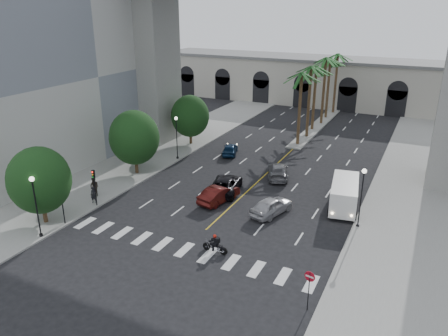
% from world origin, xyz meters
% --- Properties ---
extents(ground, '(140.00, 140.00, 0.00)m').
position_xyz_m(ground, '(0.00, 0.00, 0.00)').
color(ground, black).
rests_on(ground, ground).
extents(sidewalk_left, '(8.00, 100.00, 0.15)m').
position_xyz_m(sidewalk_left, '(-15.00, 15.00, 0.07)').
color(sidewalk_left, gray).
rests_on(sidewalk_left, ground).
extents(sidewalk_right, '(8.00, 100.00, 0.15)m').
position_xyz_m(sidewalk_right, '(15.00, 15.00, 0.07)').
color(sidewalk_right, gray).
rests_on(sidewalk_right, ground).
extents(median, '(2.00, 24.00, 0.20)m').
position_xyz_m(median, '(0.00, 38.00, 0.10)').
color(median, gray).
rests_on(median, ground).
extents(building_left, '(16.50, 32.50, 20.60)m').
position_xyz_m(building_left, '(-27.00, 12.00, 10.31)').
color(building_left, '#B8B8B4').
rests_on(building_left, ground).
extents(pier_building, '(71.00, 10.50, 8.50)m').
position_xyz_m(pier_building, '(0.00, 55.00, 4.27)').
color(pier_building, '#B4B1A2').
rests_on(pier_building, ground).
extents(palm_a, '(3.20, 3.20, 10.30)m').
position_xyz_m(palm_a, '(0.00, 28.00, 9.10)').
color(palm_a, '#47331E').
rests_on(palm_a, ground).
extents(palm_b, '(3.20, 3.20, 10.60)m').
position_xyz_m(palm_b, '(0.10, 32.00, 9.37)').
color(palm_b, '#47331E').
rests_on(palm_b, ground).
extents(palm_c, '(3.20, 3.20, 10.10)m').
position_xyz_m(palm_c, '(-0.20, 36.00, 8.91)').
color(palm_c, '#47331E').
rests_on(palm_c, ground).
extents(palm_d, '(3.20, 3.20, 10.90)m').
position_xyz_m(palm_d, '(0.15, 40.00, 9.65)').
color(palm_d, '#47331E').
rests_on(palm_d, ground).
extents(palm_e, '(3.20, 3.20, 10.40)m').
position_xyz_m(palm_e, '(-0.10, 44.00, 9.19)').
color(palm_e, '#47331E').
rests_on(palm_e, ground).
extents(palm_f, '(3.20, 3.20, 10.70)m').
position_xyz_m(palm_f, '(0.20, 48.00, 9.46)').
color(palm_f, '#47331E').
rests_on(palm_f, ground).
extents(street_tree_near, '(5.20, 5.20, 6.89)m').
position_xyz_m(street_tree_near, '(-13.00, -3.00, 4.02)').
color(street_tree_near, '#382616').
rests_on(street_tree_near, ground).
extents(street_tree_mid, '(5.44, 5.44, 7.21)m').
position_xyz_m(street_tree_mid, '(-13.00, 10.00, 4.21)').
color(street_tree_mid, '#382616').
rests_on(street_tree_mid, ground).
extents(street_tree_far, '(5.04, 5.04, 6.68)m').
position_xyz_m(street_tree_far, '(-13.00, 22.00, 3.90)').
color(street_tree_far, '#382616').
rests_on(street_tree_far, ground).
extents(lamp_post_left_near, '(0.40, 0.40, 5.35)m').
position_xyz_m(lamp_post_left_near, '(-11.40, -5.00, 3.22)').
color(lamp_post_left_near, black).
rests_on(lamp_post_left_near, ground).
extents(lamp_post_left_far, '(0.40, 0.40, 5.35)m').
position_xyz_m(lamp_post_left_far, '(-11.40, 16.00, 3.22)').
color(lamp_post_left_far, black).
rests_on(lamp_post_left_far, ground).
extents(lamp_post_right, '(0.40, 0.40, 5.35)m').
position_xyz_m(lamp_post_right, '(11.40, 8.00, 3.22)').
color(lamp_post_right, black).
rests_on(lamp_post_right, ground).
extents(traffic_signal_near, '(0.25, 0.18, 3.65)m').
position_xyz_m(traffic_signal_near, '(-11.30, -2.50, 2.51)').
color(traffic_signal_near, black).
rests_on(traffic_signal_near, ground).
extents(traffic_signal_far, '(0.25, 0.18, 3.65)m').
position_xyz_m(traffic_signal_far, '(-11.30, 1.50, 2.51)').
color(traffic_signal_far, black).
rests_on(traffic_signal_far, ground).
extents(motorcycle_rider, '(2.13, 0.57, 1.53)m').
position_xyz_m(motorcycle_rider, '(2.37, -0.79, 0.69)').
color(motorcycle_rider, black).
rests_on(motorcycle_rider, ground).
extents(car_a, '(3.12, 5.00, 1.59)m').
position_xyz_m(car_a, '(3.89, 7.20, 0.79)').
color(car_a, '#ACABB0').
rests_on(car_a, ground).
extents(car_b, '(2.59, 5.00, 1.57)m').
position_xyz_m(car_b, '(-1.50, 7.48, 0.78)').
color(car_b, '#440F0D').
rests_on(car_b, ground).
extents(car_c, '(3.74, 6.15, 1.59)m').
position_xyz_m(car_c, '(-1.96, 9.83, 0.80)').
color(car_c, black).
rests_on(car_c, ground).
extents(car_d, '(3.79, 5.62, 1.51)m').
position_xyz_m(car_d, '(1.50, 15.88, 0.76)').
color(car_d, slate).
rests_on(car_d, ground).
extents(car_e, '(2.88, 4.47, 1.42)m').
position_xyz_m(car_e, '(-6.49, 20.55, 0.71)').
color(car_e, '#0F2746').
rests_on(car_e, ground).
extents(cargo_van, '(3.24, 6.44, 2.63)m').
position_xyz_m(cargo_van, '(9.51, 11.17, 1.46)').
color(cargo_van, white).
rests_on(cargo_van, ground).
extents(pedestrian_a, '(0.69, 0.60, 1.58)m').
position_xyz_m(pedestrian_a, '(-11.87, 1.83, 0.94)').
color(pedestrian_a, black).
rests_on(pedestrian_a, sidewalk_left).
extents(pedestrian_b, '(0.97, 0.78, 1.90)m').
position_xyz_m(pedestrian_b, '(-12.87, 3.08, 1.10)').
color(pedestrian_b, black).
rests_on(pedestrian_b, sidewalk_left).
extents(do_not_enter_sign, '(0.68, 0.16, 2.80)m').
position_xyz_m(do_not_enter_sign, '(10.50, -4.25, 2.03)').
color(do_not_enter_sign, black).
rests_on(do_not_enter_sign, ground).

